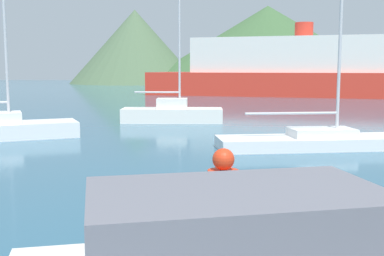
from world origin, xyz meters
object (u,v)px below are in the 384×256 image
object	(u,v)px
ferry_distant	(303,70)
sailboat_middle	(321,140)
sailboat_outer	(172,112)
buoy_marker	(223,169)

from	to	relation	value
ferry_distant	sailboat_middle	bearing A→B (deg)	-85.07
sailboat_middle	sailboat_outer	size ratio (longest dim) A/B	0.74
sailboat_middle	ferry_distant	distance (m)	35.81
sailboat_middle	buoy_marker	size ratio (longest dim) A/B	8.50
buoy_marker	ferry_distant	bearing A→B (deg)	76.69
sailboat_middle	ferry_distant	size ratio (longest dim) A/B	0.23
sailboat_outer	buoy_marker	size ratio (longest dim) A/B	11.57
sailboat_middle	ferry_distant	world-z (taller)	ferry_distant
sailboat_middle	sailboat_outer	distance (m)	10.67
buoy_marker	sailboat_middle	bearing A→B (deg)	56.49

